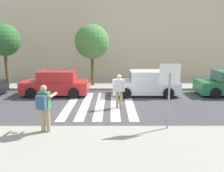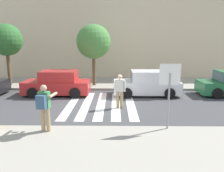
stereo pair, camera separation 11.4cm
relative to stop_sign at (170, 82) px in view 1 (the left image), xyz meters
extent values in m
plane|color=#424244|center=(-2.73, 3.40, -1.91)|extent=(120.00, 120.00, 0.00)
cube|color=#9E998C|center=(-2.73, 9.40, -1.84)|extent=(60.00, 4.80, 0.14)
cube|color=beige|center=(-2.73, 13.80, 1.78)|extent=(56.00, 4.00, 7.39)
cube|color=silver|center=(-4.33, 3.60, -1.91)|extent=(0.44, 5.20, 0.01)
cube|color=silver|center=(-3.53, 3.60, -1.91)|extent=(0.44, 5.20, 0.01)
cube|color=silver|center=(-2.73, 3.60, -1.91)|extent=(0.44, 5.20, 0.01)
cube|color=silver|center=(-1.93, 3.60, -1.91)|extent=(0.44, 5.20, 0.01)
cube|color=silver|center=(-1.13, 3.60, -1.91)|extent=(0.44, 5.20, 0.01)
cylinder|color=gray|center=(0.00, -0.01, -0.72)|extent=(0.07, 0.07, 2.11)
cube|color=white|center=(0.00, 0.00, 0.28)|extent=(0.76, 0.03, 0.76)
cube|color=red|center=(0.00, 0.02, 0.28)|extent=(0.66, 0.02, 0.66)
cylinder|color=tan|center=(-4.59, -0.29, -1.33)|extent=(0.15, 0.15, 0.88)
cylinder|color=tan|center=(-4.40, -0.32, -1.33)|extent=(0.15, 0.15, 0.88)
cube|color=#3D844C|center=(-4.50, -0.31, -0.59)|extent=(0.41, 0.29, 0.60)
sphere|color=tan|center=(-4.50, -0.31, -0.16)|extent=(0.23, 0.23, 0.23)
cylinder|color=tan|center=(-4.70, -0.06, -0.46)|extent=(0.18, 0.59, 0.10)
cylinder|color=tan|center=(-4.23, -0.12, -0.46)|extent=(0.18, 0.59, 0.10)
cube|color=black|center=(-4.44, 0.09, -0.43)|extent=(0.15, 0.12, 0.10)
cube|color=#335170|center=(-4.53, -0.54, -0.61)|extent=(0.35, 0.24, 0.48)
cylinder|color=tan|center=(-1.83, 3.00, -1.47)|extent=(0.15, 0.15, 0.88)
cylinder|color=tan|center=(-1.63, 2.96, -1.47)|extent=(0.15, 0.15, 0.88)
cube|color=silver|center=(-1.73, 2.98, -0.73)|extent=(0.42, 0.30, 0.60)
sphere|color=beige|center=(-1.73, 2.98, -0.30)|extent=(0.23, 0.23, 0.23)
cylinder|color=silver|center=(-1.97, 3.02, -0.75)|extent=(0.10, 0.10, 0.58)
cylinder|color=silver|center=(-1.49, 2.94, -0.75)|extent=(0.10, 0.10, 0.58)
cube|color=red|center=(-5.64, 5.70, -1.38)|extent=(4.10, 1.70, 0.76)
cube|color=red|center=(-5.49, 5.70, -0.68)|extent=(2.20, 1.56, 0.64)
cube|color=slate|center=(-6.56, 5.70, -0.68)|extent=(0.10, 1.50, 0.54)
cube|color=slate|center=(-4.52, 5.70, -0.68)|extent=(0.10, 1.50, 0.51)
cylinder|color=black|center=(-6.91, 4.85, -1.59)|extent=(0.64, 0.22, 0.64)
cylinder|color=black|center=(-6.91, 6.55, -1.59)|extent=(0.64, 0.22, 0.64)
cylinder|color=black|center=(-4.37, 4.85, -1.59)|extent=(0.64, 0.22, 0.64)
cylinder|color=black|center=(-4.37, 6.55, -1.59)|extent=(0.64, 0.22, 0.64)
cube|color=white|center=(0.00, 5.70, -1.38)|extent=(4.10, 1.70, 0.76)
cube|color=white|center=(0.15, 5.70, -0.68)|extent=(2.20, 1.56, 0.64)
cube|color=slate|center=(-0.92, 5.70, -0.68)|extent=(0.10, 1.50, 0.54)
cube|color=slate|center=(1.12, 5.70, -0.68)|extent=(0.10, 1.50, 0.51)
cylinder|color=black|center=(-1.27, 4.85, -1.59)|extent=(0.64, 0.22, 0.64)
cylinder|color=black|center=(-1.27, 6.55, -1.59)|extent=(0.64, 0.22, 0.64)
cylinder|color=black|center=(1.28, 4.85, -1.59)|extent=(0.64, 0.22, 0.64)
cylinder|color=black|center=(1.28, 6.55, -1.59)|extent=(0.64, 0.22, 0.64)
cube|color=slate|center=(4.45, 5.70, -0.68)|extent=(0.10, 1.50, 0.54)
cylinder|color=black|center=(4.10, 4.85, -1.59)|extent=(0.64, 0.22, 0.64)
cylinder|color=black|center=(4.10, 6.55, -1.59)|extent=(0.64, 0.22, 0.64)
cylinder|color=brown|center=(-9.81, 8.12, -0.46)|extent=(0.24, 0.24, 2.62)
sphere|color=#2D662D|center=(-9.81, 8.12, 1.54)|extent=(2.29, 2.29, 2.29)
cylinder|color=brown|center=(-3.53, 8.21, -0.55)|extent=(0.24, 0.24, 2.44)
sphere|color=#47843D|center=(-3.53, 8.21, 1.41)|extent=(2.47, 2.47, 2.47)
camera|label=1|loc=(-2.09, -7.78, 1.47)|focal=35.00mm
camera|label=2|loc=(-1.98, -7.77, 1.47)|focal=35.00mm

